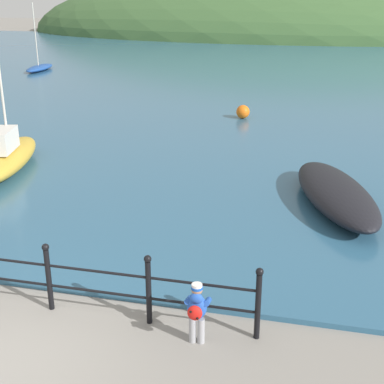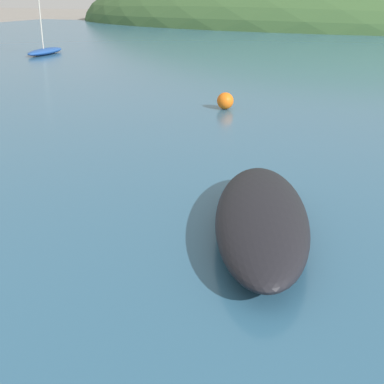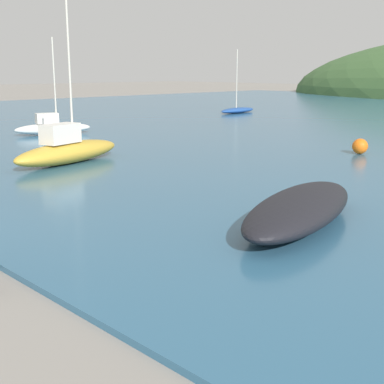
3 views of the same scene
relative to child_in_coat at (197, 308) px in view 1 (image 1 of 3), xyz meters
The scene contains 8 objects.
water 30.96m from the child_in_coat, 95.02° to the left, with size 80.00×60.00×0.10m, color #2D5B7A.
far_hillside 67.73m from the child_in_coat, 92.29° to the left, with size 71.19×39.15×16.24m.
iron_railing 2.60m from the child_in_coat, behind, with size 7.02×0.12×1.21m.
child_in_coat is the anchor object (origin of this frame).
boat_nearest_quay 6.37m from the child_in_coat, 70.99° to the left, with size 2.70×4.84×0.64m.
boat_white_sailboat 31.04m from the child_in_coat, 122.73° to the left, with size 1.35×3.65×4.29m.
boat_red_dinghy 9.77m from the child_in_coat, 137.51° to the left, with size 2.23×4.57×5.53m.
mooring_buoy 15.12m from the child_in_coat, 95.82° to the left, with size 0.55×0.55×0.55m, color orange.
Camera 1 is at (4.23, -5.46, 4.99)m, focal length 50.00 mm.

